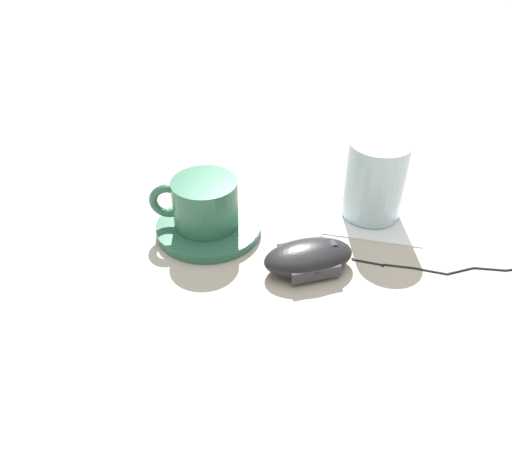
{
  "coord_description": "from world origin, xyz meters",
  "views": [
    {
      "loc": [
        -0.45,
        -0.14,
        0.38
      ],
      "look_at": [
        -0.02,
        0.03,
        0.03
      ],
      "focal_mm": 35.0,
      "sensor_mm": 36.0,
      "label": 1
    }
  ],
  "objects_px": {
    "drinking_glass": "(375,179)",
    "computer_mouse": "(309,257)",
    "saucer": "(209,227)",
    "coffee_cup": "(203,203)"
  },
  "relations": [
    {
      "from": "saucer",
      "to": "computer_mouse",
      "type": "height_order",
      "value": "computer_mouse"
    },
    {
      "from": "coffee_cup",
      "to": "computer_mouse",
      "type": "distance_m",
      "value": 0.14
    },
    {
      "from": "computer_mouse",
      "to": "drinking_glass",
      "type": "relative_size",
      "value": 1.16
    },
    {
      "from": "coffee_cup",
      "to": "computer_mouse",
      "type": "xyz_separation_m",
      "value": [
        -0.02,
        -0.14,
        -0.03
      ]
    },
    {
      "from": "saucer",
      "to": "coffee_cup",
      "type": "bearing_deg",
      "value": 83.81
    },
    {
      "from": "coffee_cup",
      "to": "saucer",
      "type": "bearing_deg",
      "value": -96.19
    },
    {
      "from": "saucer",
      "to": "coffee_cup",
      "type": "height_order",
      "value": "coffee_cup"
    },
    {
      "from": "computer_mouse",
      "to": "coffee_cup",
      "type": "bearing_deg",
      "value": 81.73
    },
    {
      "from": "drinking_glass",
      "to": "computer_mouse",
      "type": "bearing_deg",
      "value": 162.32
    },
    {
      "from": "computer_mouse",
      "to": "drinking_glass",
      "type": "bearing_deg",
      "value": -17.68
    }
  ]
}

